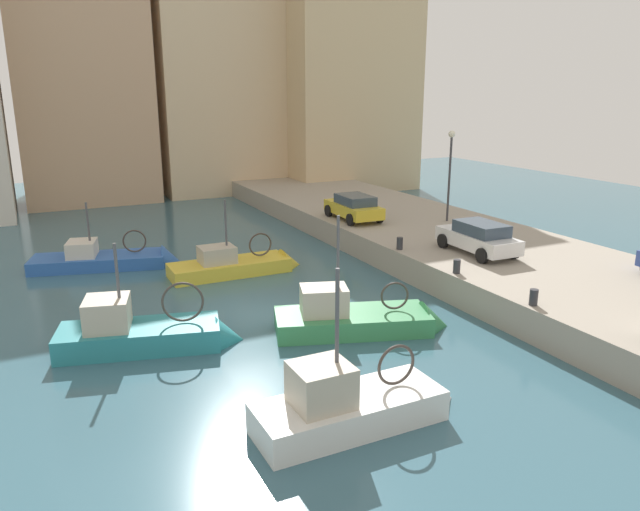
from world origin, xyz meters
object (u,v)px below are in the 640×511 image
at_px(fishing_boat_blue, 110,265).
at_px(mooring_bollard_mid, 457,266).
at_px(fishing_boat_teal, 150,343).
at_px(parked_car_white, 479,237).
at_px(fishing_boat_yellow, 238,270).
at_px(mooring_bollard_north, 400,243).
at_px(parked_car_yellow, 354,207).
at_px(fishing_boat_white, 358,417).
at_px(mooring_bollard_south, 534,297).
at_px(fishing_boat_green, 362,327).
at_px(quay_streetlamp, 450,161).

height_order(fishing_boat_blue, mooring_bollard_mid, fishing_boat_blue).
height_order(fishing_boat_teal, parked_car_white, fishing_boat_teal).
bearing_deg(fishing_boat_yellow, fishing_boat_teal, -128.59).
bearing_deg(mooring_bollard_north, fishing_boat_teal, -165.24).
height_order(parked_car_yellow, mooring_bollard_mid, parked_car_yellow).
xyz_separation_m(parked_car_yellow, mooring_bollard_north, (-1.24, -6.43, -0.44)).
relative_size(parked_car_white, mooring_bollard_mid, 7.38).
xyz_separation_m(fishing_boat_yellow, fishing_boat_blue, (-5.15, 3.64, -0.02)).
height_order(fishing_boat_white, parked_car_white, fishing_boat_white).
bearing_deg(fishing_boat_blue, mooring_bollard_south, -52.60).
distance_m(fishing_boat_yellow, mooring_bollard_mid, 9.97).
relative_size(fishing_boat_blue, fishing_boat_green, 1.11).
distance_m(fishing_boat_blue, mooring_bollard_south, 19.11).
relative_size(fishing_boat_teal, fishing_boat_green, 0.96).
bearing_deg(fishing_boat_yellow, fishing_boat_white, -95.97).
xyz_separation_m(fishing_boat_blue, mooring_bollard_north, (11.58, -7.14, 1.38)).
height_order(parked_car_white, quay_streetlamp, quay_streetlamp).
bearing_deg(fishing_boat_green, fishing_boat_blue, 119.65).
relative_size(parked_car_yellow, mooring_bollard_mid, 7.28).
bearing_deg(mooring_bollard_mid, fishing_boat_white, -142.15).
relative_size(fishing_boat_white, parked_car_white, 1.39).
height_order(fishing_boat_blue, mooring_bollard_north, fishing_boat_blue).
xyz_separation_m(fishing_boat_teal, fishing_boat_green, (6.94, -1.81, -0.02)).
xyz_separation_m(fishing_boat_white, fishing_boat_yellow, (1.42, 13.59, -0.05)).
xyz_separation_m(fishing_boat_teal, quay_streetlamp, (17.32, 6.99, 4.30)).
bearing_deg(parked_car_white, mooring_bollard_north, 142.41).
height_order(mooring_bollard_south, mooring_bollard_north, same).
distance_m(fishing_boat_yellow, parked_car_yellow, 8.40).
relative_size(mooring_bollard_mid, mooring_bollard_north, 1.00).
bearing_deg(fishing_boat_yellow, parked_car_white, -31.42).
distance_m(fishing_boat_white, quay_streetlamp, 19.92).
distance_m(mooring_bollard_south, mooring_bollard_north, 8.00).
bearing_deg(mooring_bollard_south, fishing_boat_green, 146.66).
relative_size(fishing_boat_yellow, mooring_bollard_mid, 11.23).
xyz_separation_m(fishing_boat_blue, parked_car_white, (14.26, -9.21, 1.82)).
bearing_deg(parked_car_yellow, fishing_boat_yellow, -159.09).
xyz_separation_m(fishing_boat_white, mooring_bollard_south, (7.84, 2.10, 1.31)).
distance_m(mooring_bollard_north, quay_streetlamp, 7.49).
height_order(parked_car_yellow, mooring_bollard_north, parked_car_yellow).
bearing_deg(fishing_boat_blue, parked_car_yellow, -3.19).
height_order(parked_car_yellow, parked_car_white, parked_car_white).
relative_size(parked_car_white, mooring_bollard_north, 7.38).
relative_size(fishing_boat_green, parked_car_yellow, 1.60).
bearing_deg(mooring_bollard_south, fishing_boat_blue, 127.40).
bearing_deg(parked_car_white, parked_car_yellow, 99.66).
bearing_deg(mooring_bollard_north, quay_streetlamp, 34.76).
height_order(fishing_boat_yellow, mooring_bollard_mid, fishing_boat_yellow).
distance_m(parked_car_yellow, mooring_bollard_south, 14.49).
height_order(fishing_boat_teal, parked_car_yellow, fishing_boat_teal).
distance_m(fishing_boat_white, mooring_bollard_mid, 10.02).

